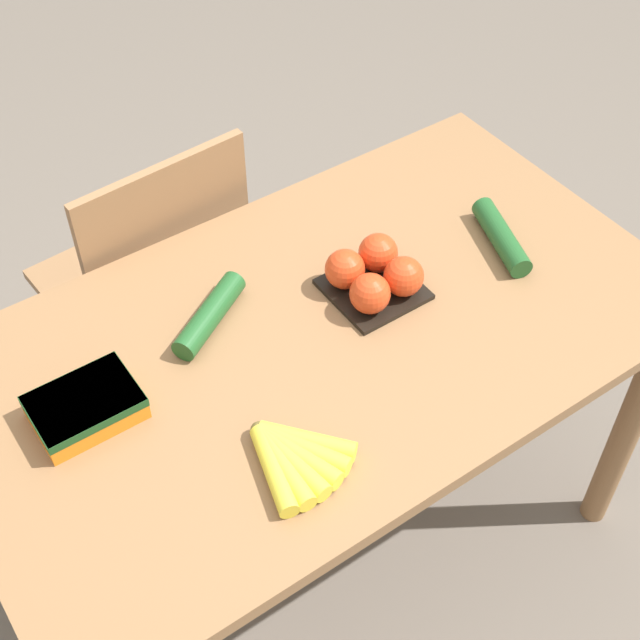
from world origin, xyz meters
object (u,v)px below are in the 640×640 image
(cucumber_near, at_px, (210,315))
(banana_bunch, at_px, (292,456))
(cucumber_far, at_px, (501,237))
(tomato_pack, at_px, (374,275))
(carrot_bag, at_px, (85,406))
(chair, at_px, (154,288))

(cucumber_near, bearing_deg, banana_bunch, -97.46)
(banana_bunch, distance_m, cucumber_far, 0.65)
(banana_bunch, height_order, cucumber_far, cucumber_far)
(cucumber_near, distance_m, cucumber_far, 0.59)
(tomato_pack, xyz_separation_m, carrot_bag, (-0.56, 0.04, -0.01))
(chair, height_order, cucumber_far, chair)
(tomato_pack, relative_size, cucumber_near, 0.87)
(carrot_bag, distance_m, cucumber_near, 0.28)
(carrot_bag, height_order, cucumber_near, carrot_bag)
(carrot_bag, bearing_deg, banana_bunch, -49.80)
(chair, height_order, banana_bunch, chair)
(tomato_pack, bearing_deg, banana_bunch, -145.25)
(chair, bearing_deg, tomato_pack, 110.68)
(chair, bearing_deg, carrot_bag, 52.01)
(carrot_bag, relative_size, cucumber_near, 0.91)
(cucumber_near, relative_size, cucumber_far, 0.96)
(tomato_pack, xyz_separation_m, cucumber_near, (-0.29, 0.10, -0.02))
(banana_bunch, distance_m, cucumber_near, 0.34)
(cucumber_far, bearing_deg, cucumber_near, 166.07)
(chair, distance_m, banana_bunch, 0.82)
(chair, relative_size, tomato_pack, 5.45)
(carrot_bag, bearing_deg, cucumber_far, -5.19)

